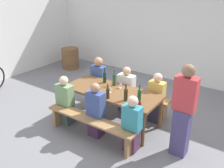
{
  "coord_description": "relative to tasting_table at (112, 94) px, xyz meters",
  "views": [
    {
      "loc": [
        2.67,
        -3.85,
        2.89
      ],
      "look_at": [
        0.0,
        0.0,
        0.9
      ],
      "focal_mm": 39.65,
      "sensor_mm": 36.0,
      "label": 1
    }
  ],
  "objects": [
    {
      "name": "wine_bottle_3",
      "position": [
        -0.12,
        0.25,
        0.21
      ],
      "size": [
        0.07,
        0.07,
        0.34
      ],
      "color": "#194723",
      "rests_on": "tasting_table"
    },
    {
      "name": "ground_plane",
      "position": [
        0.0,
        0.0,
        -0.68
      ],
      "size": [
        24.0,
        24.0,
        0.0
      ],
      "primitive_type": "plane",
      "color": "slate"
    },
    {
      "name": "seated_guest_near_1",
      "position": [
        0.03,
        -0.59,
        -0.14
      ],
      "size": [
        0.34,
        0.24,
        1.13
      ],
      "rotation": [
        0.0,
        0.0,
        1.57
      ],
      "color": "#422646",
      "rests_on": "ground"
    },
    {
      "name": "standing_host",
      "position": [
        1.58,
        -0.18,
        0.15
      ],
      "size": [
        0.37,
        0.24,
        1.68
      ],
      "rotation": [
        0.0,
        0.0,
        3.14
      ],
      "color": "#473E6D",
      "rests_on": "ground"
    },
    {
      "name": "wine_glass_1",
      "position": [
        0.02,
        -0.1,
        0.18
      ],
      "size": [
        0.06,
        0.06,
        0.16
      ],
      "color": "silver",
      "rests_on": "tasting_table"
    },
    {
      "name": "back_wall",
      "position": [
        0.0,
        3.2,
        0.92
      ],
      "size": [
        14.0,
        0.2,
        3.2
      ],
      "primitive_type": "cube",
      "color": "white",
      "rests_on": "ground"
    },
    {
      "name": "seated_guest_far_0",
      "position": [
        -0.8,
        0.59,
        -0.1
      ],
      "size": [
        0.35,
        0.24,
        1.19
      ],
      "rotation": [
        0.0,
        0.0,
        -1.57
      ],
      "color": "navy",
      "rests_on": "ground"
    },
    {
      "name": "wine_bottle_4",
      "position": [
        0.14,
        -0.34,
        0.19
      ],
      "size": [
        0.07,
        0.07,
        0.3
      ],
      "color": "#332814",
      "rests_on": "tasting_table"
    },
    {
      "name": "tasting_table",
      "position": [
        0.0,
        0.0,
        0.0
      ],
      "size": [
        2.07,
        0.88,
        0.75
      ],
      "color": "brown",
      "rests_on": "ground"
    },
    {
      "name": "wine_bottle_2",
      "position": [
        -0.39,
        0.27,
        0.2
      ],
      "size": [
        0.07,
        0.07,
        0.34
      ],
      "color": "#143319",
      "rests_on": "tasting_table"
    },
    {
      "name": "seated_guest_far_2",
      "position": [
        0.75,
        0.59,
        -0.14
      ],
      "size": [
        0.33,
        0.24,
        1.12
      ],
      "rotation": [
        0.0,
        0.0,
        -1.57
      ],
      "color": "#363348",
      "rests_on": "ground"
    },
    {
      "name": "seated_guest_near_2",
      "position": [
        0.83,
        -0.59,
        -0.16
      ],
      "size": [
        0.33,
        0.24,
        1.09
      ],
      "rotation": [
        0.0,
        0.0,
        1.57
      ],
      "color": "#522F4A",
      "rests_on": "ground"
    },
    {
      "name": "wine_bottle_1",
      "position": [
        0.68,
        -0.07,
        0.19
      ],
      "size": [
        0.07,
        0.07,
        0.32
      ],
      "color": "#194723",
      "rests_on": "tasting_table"
    },
    {
      "name": "bench_far",
      "position": [
        0.0,
        0.74,
        -0.32
      ],
      "size": [
        1.97,
        0.3,
        0.45
      ],
      "color": "#9E7247",
      "rests_on": "ground"
    },
    {
      "name": "seated_guest_near_0",
      "position": [
        -0.79,
        -0.59,
        -0.16
      ],
      "size": [
        0.37,
        0.24,
        1.08
      ],
      "rotation": [
        0.0,
        0.0,
        1.57
      ],
      "color": "#3F5051",
      "rests_on": "ground"
    },
    {
      "name": "wine_glass_0",
      "position": [
        0.08,
        0.21,
        0.18
      ],
      "size": [
        0.07,
        0.07,
        0.15
      ],
      "color": "silver",
      "rests_on": "tasting_table"
    },
    {
      "name": "wine_bottle_0",
      "position": [
        0.47,
        -0.22,
        0.2
      ],
      "size": [
        0.08,
        0.08,
        0.33
      ],
      "color": "#332814",
      "rests_on": "tasting_table"
    },
    {
      "name": "seated_guest_far_1",
      "position": [
        -0.01,
        0.59,
        -0.16
      ],
      "size": [
        0.39,
        0.24,
        1.1
      ],
      "rotation": [
        0.0,
        0.0,
        -1.57
      ],
      "color": "#45445F",
      "rests_on": "ground"
    },
    {
      "name": "wine_barrel",
      "position": [
        -3.23,
        2.11,
        -0.32
      ],
      "size": [
        0.62,
        0.62,
        0.71
      ],
      "color": "brown",
      "rests_on": "ground"
    },
    {
      "name": "wine_glass_2",
      "position": [
        0.84,
        -0.35,
        0.2
      ],
      "size": [
        0.07,
        0.07,
        0.18
      ],
      "color": "silver",
      "rests_on": "tasting_table"
    },
    {
      "name": "bench_near",
      "position": [
        0.0,
        -0.74,
        -0.32
      ],
      "size": [
        1.97,
        0.3,
        0.45
      ],
      "color": "#9E7247",
      "rests_on": "ground"
    }
  ]
}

